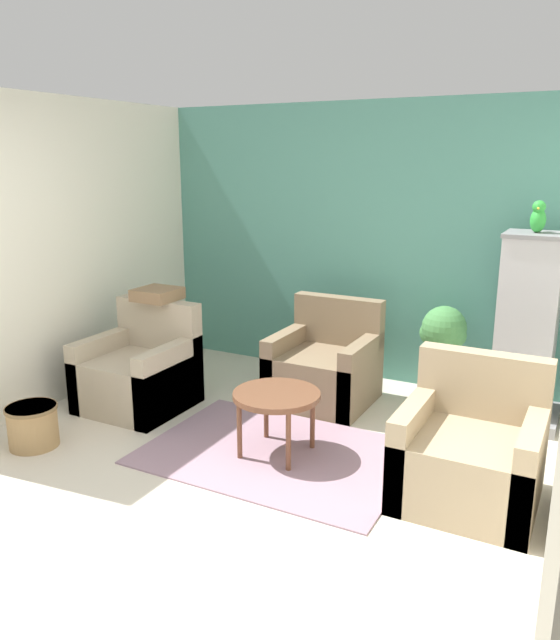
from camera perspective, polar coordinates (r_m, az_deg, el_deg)
ground_plane at (r=3.74m, az=-11.58°, el=-18.64°), size 20.00×20.00×0.00m
wall_back_accent at (r=5.87m, az=7.14°, el=6.96°), size 4.08×0.06×2.53m
wall_left at (r=5.68m, az=-18.32°, el=6.09°), size 0.06×3.04×2.53m
area_rug at (r=4.52m, az=-0.31°, el=-12.06°), size 1.82×1.30×0.01m
coffee_table at (r=4.35m, az=-0.31°, el=-7.25°), size 0.61×0.61×0.46m
armchair_left at (r=5.36m, az=-12.71°, el=-4.81°), size 0.81×0.78×0.86m
armchair_right at (r=4.02m, az=16.98°, el=-11.79°), size 0.81×0.78×0.86m
armchair_middle at (r=5.36m, az=4.12°, el=-4.47°), size 0.81×0.78×0.86m
birdcage at (r=5.19m, az=21.59°, el=-1.21°), size 0.59×0.59×1.49m
parrot at (r=5.04m, az=22.54°, el=8.64°), size 0.11×0.20×0.24m
potted_plant at (r=5.42m, az=14.68°, el=-1.59°), size 0.41×0.37×0.84m
wicker_basket at (r=4.90m, az=-21.67°, el=-8.89°), size 0.37×0.37×0.31m
throw_pillow at (r=5.40m, az=-11.15°, el=2.33°), size 0.34×0.34×0.10m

